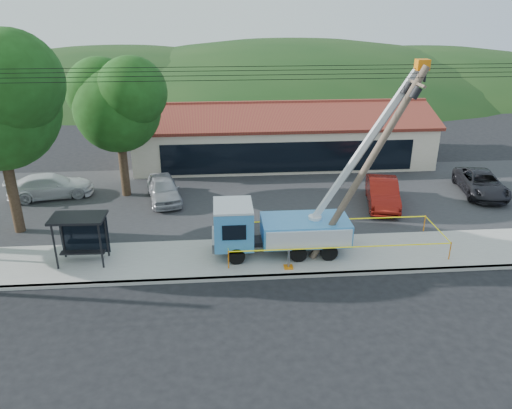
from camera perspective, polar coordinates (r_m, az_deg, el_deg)
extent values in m
plane|color=black|center=(21.51, -1.08, -11.45)|extent=(120.00, 120.00, 0.00)
cube|color=#98948F|center=(23.23, -1.41, -8.38)|extent=(60.00, 0.25, 0.15)
cube|color=#98948F|center=(24.87, -1.66, -6.11)|extent=(60.00, 4.00, 0.15)
cube|color=#28282B|center=(32.11, -2.43, 0.76)|extent=(60.00, 12.00, 0.10)
cube|color=beige|center=(39.47, 2.90, 7.53)|extent=(22.00, 8.00, 3.40)
cube|color=black|center=(35.73, 3.71, 5.40)|extent=(18.04, 0.08, 2.21)
cube|color=maroon|center=(37.01, 3.37, 10.00)|extent=(22.50, 4.53, 1.52)
cube|color=maroon|center=(40.89, 2.60, 11.25)|extent=(22.50, 4.53, 1.52)
cube|color=maroon|center=(38.81, 2.98, 11.59)|extent=(22.50, 0.30, 0.25)
cylinder|color=#332316|center=(29.57, -26.09, 1.52)|extent=(0.56, 0.56, 5.06)
sphere|color=#173A10|center=(26.99, -26.29, 12.40)|extent=(5.04, 5.04, 5.04)
cylinder|color=#332316|center=(32.88, -14.88, 4.32)|extent=(0.56, 0.56, 4.18)
sphere|color=#173A10|center=(31.96, -15.54, 10.46)|extent=(5.25, 5.25, 5.25)
sphere|color=#173A10|center=(32.67, -17.36, 12.22)|extent=(4.20, 4.20, 4.20)
sphere|color=#173A10|center=(30.89, -14.04, 12.36)|extent=(4.20, 4.20, 4.20)
ellipsoid|color=#133413|center=(75.05, -15.68, 12.76)|extent=(78.40, 56.00, 28.00)
ellipsoid|color=#133413|center=(74.56, 4.06, 13.46)|extent=(89.60, 64.00, 32.00)
ellipsoid|color=#133413|center=(80.00, 18.76, 12.99)|extent=(72.80, 52.00, 26.00)
cylinder|color=black|center=(21.11, -1.81, 14.03)|extent=(60.00, 0.02, 0.02)
cylinder|color=black|center=(21.59, -1.88, 14.55)|extent=(60.00, 0.02, 0.02)
cylinder|color=black|center=(22.06, -1.95, 15.04)|extent=(60.00, 0.02, 0.02)
cylinder|color=black|center=(22.44, -2.01, 15.48)|extent=(60.00, 0.02, 0.02)
cylinder|color=black|center=(24.06, -2.25, -5.87)|extent=(0.84, 0.28, 0.84)
cylinder|color=black|center=(25.80, -2.45, -3.77)|extent=(0.84, 0.28, 0.84)
cylinder|color=black|center=(24.34, 4.86, -5.58)|extent=(0.84, 0.28, 0.84)
cylinder|color=black|center=(26.06, 4.17, -3.53)|extent=(0.84, 0.28, 0.84)
cylinder|color=black|center=(24.61, 8.33, -5.41)|extent=(0.84, 0.28, 0.84)
cylinder|color=black|center=(26.32, 7.41, -3.39)|extent=(0.84, 0.28, 0.84)
cube|color=black|center=(25.01, 3.24, -4.10)|extent=(6.19, 0.94, 0.23)
cube|color=#398DCD|center=(24.40, -2.62, -2.35)|extent=(1.88, 2.25, 1.97)
cube|color=silver|center=(23.98, -2.66, -0.12)|extent=(1.88, 2.25, 0.11)
cube|color=black|center=(24.33, -4.72, -2.12)|extent=(0.08, 1.69, 0.84)
cube|color=gray|center=(24.72, -4.87, -4.00)|extent=(0.14, 2.16, 0.47)
cube|color=#398DCD|center=(24.91, 5.63, -2.84)|extent=(4.32, 2.25, 1.13)
cylinder|color=silver|center=(24.82, 6.73, -1.92)|extent=(0.66, 0.66, 0.56)
cube|color=silver|center=(24.01, 12.35, 6.70)|extent=(4.63, 0.26, 7.40)
cube|color=gray|center=(24.03, 13.05, 7.23)|extent=(2.79, 0.17, 4.45)
cube|color=orange|center=(23.87, 18.48, 14.92)|extent=(0.56, 0.47, 0.47)
cube|color=orange|center=(23.92, 3.72, -7.15)|extent=(0.42, 0.42, 0.08)
cube|color=orange|center=(27.10, 7.89, -3.52)|extent=(0.42, 0.42, 0.08)
cylinder|color=brown|center=(23.62, 12.41, 4.04)|extent=(4.88, 0.33, 9.28)
cube|color=brown|center=(23.36, 17.88, 13.02)|extent=(0.16, 1.83, 0.16)
cylinder|color=black|center=(23.80, 16.88, 12.56)|extent=(0.56, 0.37, 0.62)
cylinder|color=black|center=(22.87, 17.77, 12.07)|extent=(0.56, 0.37, 0.62)
cylinder|color=black|center=(25.06, -22.02, -4.52)|extent=(0.10, 0.10, 2.31)
cylinder|color=black|center=(24.44, -17.31, -4.54)|extent=(0.10, 0.10, 2.31)
cylinder|color=black|center=(26.04, -21.26, -3.36)|extent=(0.10, 0.10, 2.31)
cylinder|color=black|center=(25.44, -16.72, -3.35)|extent=(0.10, 0.10, 2.31)
cube|color=black|center=(24.73, -19.71, -1.44)|extent=(2.55, 1.62, 0.12)
cube|color=black|center=(25.76, -18.99, -3.31)|extent=(2.31, 0.12, 1.93)
cube|color=black|center=(25.50, -19.17, -5.19)|extent=(2.13, 0.45, 0.08)
cylinder|color=orange|center=(23.64, -3.16, -6.29)|extent=(0.06, 0.06, 0.94)
cylinder|color=orange|center=(26.14, 21.29, -4.94)|extent=(0.06, 0.06, 0.94)
cylinder|color=orange|center=(28.72, 18.69, -2.03)|extent=(0.06, 0.06, 0.94)
cylinder|color=orange|center=(26.47, -3.37, -2.94)|extent=(0.06, 0.06, 0.94)
cube|color=#F5F20C|center=(24.13, 9.77, -4.83)|extent=(10.79, 0.01, 0.06)
cube|color=#F5F20C|center=(27.24, 20.05, -2.62)|extent=(0.01, 3.18, 0.06)
cube|color=#F5F20C|center=(26.91, 8.17, -1.70)|extent=(10.79, 0.01, 0.06)
cube|color=#F5F20C|center=(24.85, -3.29, -3.66)|extent=(0.01, 3.18, 0.06)
imported|color=#A4A5AB|center=(32.14, -10.40, 0.32)|extent=(2.75, 4.82, 1.55)
imported|color=maroon|center=(31.88, 14.11, -0.21)|extent=(2.71, 5.19, 1.63)
imported|color=silver|center=(34.73, -22.21, 0.67)|extent=(5.51, 3.16, 1.50)
imported|color=black|center=(35.81, 24.13, 1.01)|extent=(3.18, 5.53, 1.45)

